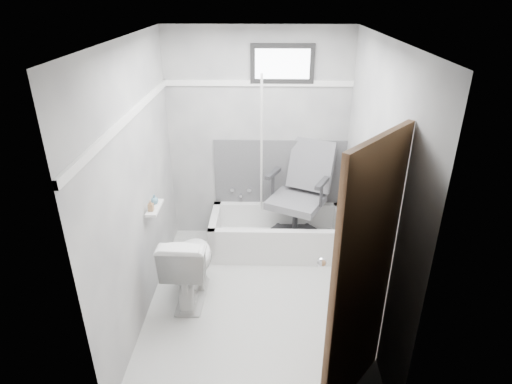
{
  "coord_description": "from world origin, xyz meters",
  "views": [
    {
      "loc": [
        0.08,
        -3.25,
        2.74
      ],
      "look_at": [
        0.0,
        0.35,
        1.0
      ],
      "focal_mm": 30.0,
      "sensor_mm": 36.0,
      "label": 1
    }
  ],
  "objects_px": {
    "office_chair": "(296,195)",
    "soap_bottle_a": "(151,206)",
    "door": "(416,314)",
    "bathtub": "(277,233)",
    "toilet": "(190,264)",
    "soap_bottle_b": "(154,199)"
  },
  "relations": [
    {
      "from": "bathtub",
      "to": "soap_bottle_b",
      "type": "bearing_deg",
      "value": -150.22
    },
    {
      "from": "door",
      "to": "soap_bottle_b",
      "type": "bearing_deg",
      "value": 141.26
    },
    {
      "from": "soap_bottle_a",
      "to": "office_chair",
      "type": "bearing_deg",
      "value": 31.46
    },
    {
      "from": "bathtub",
      "to": "soap_bottle_a",
      "type": "bearing_deg",
      "value": -145.32
    },
    {
      "from": "toilet",
      "to": "bathtub",
      "type": "bearing_deg",
      "value": -132.61
    },
    {
      "from": "toilet",
      "to": "soap_bottle_b",
      "type": "distance_m",
      "value": 0.7
    },
    {
      "from": "bathtub",
      "to": "toilet",
      "type": "distance_m",
      "value": 1.23
    },
    {
      "from": "toilet",
      "to": "door",
      "type": "height_order",
      "value": "door"
    },
    {
      "from": "bathtub",
      "to": "soap_bottle_b",
      "type": "relative_size",
      "value": 16.76
    },
    {
      "from": "bathtub",
      "to": "soap_bottle_a",
      "type": "relative_size",
      "value": 14.67
    },
    {
      "from": "office_chair",
      "to": "toilet",
      "type": "distance_m",
      "value": 1.41
    },
    {
      "from": "soap_bottle_b",
      "to": "office_chair",
      "type": "bearing_deg",
      "value": 26.99
    },
    {
      "from": "office_chair",
      "to": "door",
      "type": "relative_size",
      "value": 0.56
    },
    {
      "from": "toilet",
      "to": "soap_bottle_b",
      "type": "bearing_deg",
      "value": -29.87
    },
    {
      "from": "office_chair",
      "to": "soap_bottle_a",
      "type": "distance_m",
      "value": 1.63
    },
    {
      "from": "bathtub",
      "to": "office_chair",
      "type": "xyz_separation_m",
      "value": [
        0.2,
        0.03,
        0.47
      ]
    },
    {
      "from": "office_chair",
      "to": "soap_bottle_a",
      "type": "height_order",
      "value": "office_chair"
    },
    {
      "from": "door",
      "to": "soap_bottle_a",
      "type": "bearing_deg",
      "value": 143.89
    },
    {
      "from": "bathtub",
      "to": "door",
      "type": "bearing_deg",
      "value": -71.25
    },
    {
      "from": "bathtub",
      "to": "office_chair",
      "type": "relative_size",
      "value": 1.34
    },
    {
      "from": "office_chair",
      "to": "soap_bottle_a",
      "type": "relative_size",
      "value": 10.95
    },
    {
      "from": "office_chair",
      "to": "toilet",
      "type": "xyz_separation_m",
      "value": [
        -1.05,
        -0.89,
        -0.31
      ]
    }
  ]
}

